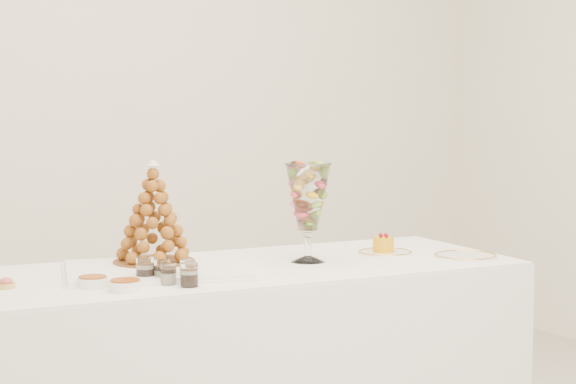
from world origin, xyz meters
TOP-DOWN VIEW (x-y plane):
  - buffet_table at (-0.05, 0.29)m, footprint 1.88×0.85m
  - lace_tray at (-0.38, 0.33)m, footprint 0.67×0.57m
  - macaron_vase at (0.16, 0.27)m, footprint 0.16×0.16m
  - cake_plate at (0.49, 0.27)m, footprint 0.20×0.20m
  - spare_plate at (0.70, 0.06)m, footprint 0.23×0.23m
  - pink_tart at (-0.87, 0.30)m, footprint 0.05×0.05m
  - verrine_a at (-0.47, 0.20)m, footprint 0.06×0.06m
  - verrine_b at (-0.42, 0.17)m, footprint 0.06×0.06m
  - verrine_c at (-0.35, 0.15)m, footprint 0.05×0.05m
  - verrine_d at (-0.42, 0.12)m, footprint 0.06×0.06m
  - verrine_e at (-0.38, 0.06)m, footprint 0.05×0.05m
  - ramekin_back at (-0.64, 0.20)m, footprint 0.09×0.09m
  - ramekin_front at (-0.57, 0.09)m, footprint 0.10×0.10m
  - croquembouche at (-0.35, 0.42)m, footprint 0.27×0.27m
  - mousse_cake at (0.49, 0.27)m, footprint 0.08×0.08m

SIDE VIEW (x-z plane):
  - buffet_table at x=-0.05m, z-range 0.00..0.70m
  - cake_plate at x=0.49m, z-range 0.70..0.71m
  - spare_plate at x=0.70m, z-range 0.70..0.71m
  - lace_tray at x=-0.38m, z-range 0.70..0.72m
  - pink_tart at x=-0.87m, z-range 0.69..0.73m
  - ramekin_back at x=-0.64m, z-range 0.70..0.73m
  - ramekin_front at x=-0.57m, z-range 0.70..0.73m
  - verrine_c at x=-0.35m, z-range 0.70..0.76m
  - verrine_d at x=-0.42m, z-range 0.70..0.76m
  - verrine_b at x=-0.42m, z-range 0.70..0.77m
  - verrine_e at x=-0.38m, z-range 0.70..0.77m
  - mousse_cake at x=0.49m, z-range 0.70..0.77m
  - verrine_a at x=-0.47m, z-range 0.70..0.77m
  - croquembouche at x=-0.35m, z-range 0.71..1.05m
  - macaron_vase at x=0.16m, z-range 0.75..1.09m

